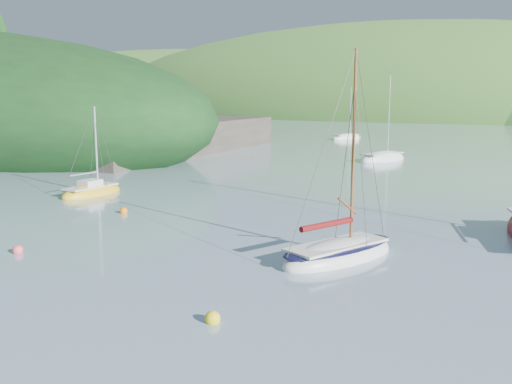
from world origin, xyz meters
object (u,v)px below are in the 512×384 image
Objects in this scene: daysailer_white at (339,254)px; distant_sloop_a at (383,159)px; sailboat_yellow at (92,192)px; distant_sloop_c at (347,138)px.

daysailer_white is 0.98× the size of distant_sloop_a.
sailboat_yellow is 52.54m from distant_sloop_c.
sailboat_yellow is at bearing -174.69° from daysailer_white.
distant_sloop_a is (8.52, 29.28, -0.00)m from sailboat_yellow.
daysailer_white is at bearing -48.51° from distant_sloop_c.
distant_sloop_c is (-6.21, 52.17, -0.01)m from sailboat_yellow.
sailboat_yellow is 0.69× the size of distant_sloop_a.
daysailer_white is 62.27m from distant_sloop_c.
daysailer_white is 20.54m from sailboat_yellow.
daysailer_white is at bearing -14.44° from sailboat_yellow.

